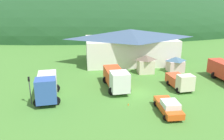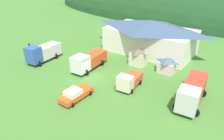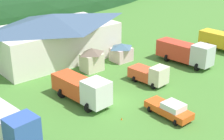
{
  "view_description": "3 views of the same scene",
  "coord_description": "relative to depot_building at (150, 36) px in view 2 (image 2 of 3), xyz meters",
  "views": [
    {
      "loc": [
        -7.16,
        -28.85,
        12.65
      ],
      "look_at": [
        -2.81,
        5.31,
        1.83
      ],
      "focal_mm": 36.87,
      "sensor_mm": 36.0,
      "label": 1
    },
    {
      "loc": [
        20.11,
        -22.68,
        16.25
      ],
      "look_at": [
        2.11,
        2.55,
        0.95
      ],
      "focal_mm": 33.33,
      "sensor_mm": 36.0,
      "label": 2
    },
    {
      "loc": [
        -20.74,
        -24.46,
        16.93
      ],
      "look_at": [
        2.63,
        3.35,
        2.0
      ],
      "focal_mm": 52.24,
      "sensor_mm": 36.0,
      "label": 3
    }
  ],
  "objects": [
    {
      "name": "service_pickup_orange",
      "position": [
        -0.0,
        -22.19,
        -2.65
      ],
      "size": [
        2.36,
        5.09,
        1.66
      ],
      "rotation": [
        0.0,
        0.0,
        -1.57
      ],
      "color": "#EC551C",
      "rests_on": "ground"
    },
    {
      "name": "tow_truck_silver",
      "position": [
        13.02,
        -13.97,
        -1.67
      ],
      "size": [
        3.63,
        8.44,
        3.38
      ],
      "rotation": [
        0.0,
        0.0,
        -1.49
      ],
      "color": "silver",
      "rests_on": "ground"
    },
    {
      "name": "box_truck_blue",
      "position": [
        -14.26,
        -16.38,
        -1.67
      ],
      "size": [
        3.64,
        7.2,
        3.49
      ],
      "rotation": [
        0.0,
        0.0,
        -1.47
      ],
      "color": "#3356AD",
      "rests_on": "ground"
    },
    {
      "name": "traffic_light_west",
      "position": [
        -16.07,
        -17.74,
        -1.25
      ],
      "size": [
        0.2,
        0.32,
        3.57
      ],
      "color": "#4C4C51",
      "rests_on": "ground"
    },
    {
      "name": "traffic_cone_near_pickup",
      "position": [
        -4.16,
        -19.62,
        -3.48
      ],
      "size": [
        0.36,
        0.36,
        0.54
      ],
      "primitive_type": "cone",
      "color": "orange",
      "rests_on": "ground"
    },
    {
      "name": "traffic_cone_mid_row",
      "position": [
        3.6,
        -13.1,
        -3.48
      ],
      "size": [
        0.36,
        0.36,
        0.57
      ],
      "primitive_type": "cone",
      "color": "orange",
      "rests_on": "ground"
    },
    {
      "name": "play_shed_cream",
      "position": [
        1.33,
        -7.36,
        -1.83
      ],
      "size": [
        2.9,
        2.34,
        3.2
      ],
      "color": "beige",
      "rests_on": "ground"
    },
    {
      "name": "light_truck_cream",
      "position": [
        4.3,
        -15.36,
        -2.25
      ],
      "size": [
        2.92,
        5.08,
        2.53
      ],
      "rotation": [
        0.0,
        0.0,
        -1.48
      ],
      "color": "beige",
      "rests_on": "ground"
    },
    {
      "name": "ground_plane",
      "position": [
        -2.24,
        -16.06,
        -3.48
      ],
      "size": [
        200.0,
        200.0,
        0.0
      ],
      "primitive_type": "plane",
      "color": "#477F33"
    },
    {
      "name": "forested_hill_backdrop",
      "position": [
        -2.24,
        49.2,
        -3.48
      ],
      "size": [
        139.45,
        60.0,
        36.06
      ],
      "primitive_type": "ellipsoid",
      "color": "#1E4723",
      "rests_on": "ground"
    },
    {
      "name": "play_shed_pink",
      "position": [
        6.87,
        -7.12,
        -2.11
      ],
      "size": [
        2.95,
        2.54,
        2.66
      ],
      "color": "beige",
      "rests_on": "ground"
    },
    {
      "name": "depot_building",
      "position": [
        0.0,
        0.0,
        0.0
      ],
      "size": [
        18.98,
        10.69,
        6.75
      ],
      "color": "white",
      "rests_on": "ground"
    },
    {
      "name": "heavy_rig_white",
      "position": [
        -4.85,
        -14.04,
        -1.83
      ],
      "size": [
        3.53,
        7.87,
        3.18
      ],
      "rotation": [
        0.0,
        0.0,
        -1.5
      ],
      "color": "white",
      "rests_on": "ground"
    }
  ]
}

